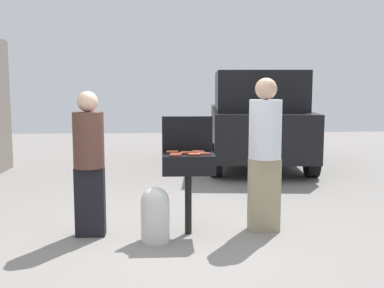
% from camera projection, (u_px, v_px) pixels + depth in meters
% --- Properties ---
extents(ground_plane, '(24.00, 24.00, 0.00)m').
position_uv_depth(ground_plane, '(168.00, 241.00, 5.26)').
color(ground_plane, gray).
extents(bbq_grill, '(0.60, 0.44, 0.95)m').
position_uv_depth(bbq_grill, '(188.00, 166.00, 5.42)').
color(bbq_grill, black).
rests_on(bbq_grill, ground).
extents(grill_lid_open, '(0.60, 0.05, 0.42)m').
position_uv_depth(grill_lid_open, '(187.00, 134.00, 5.59)').
color(grill_lid_open, black).
rests_on(grill_lid_open, bbq_grill).
extents(hot_dog_0, '(0.13, 0.03, 0.03)m').
position_uv_depth(hot_dog_0, '(187.00, 152.00, 5.46)').
color(hot_dog_0, '#C6593D').
rests_on(hot_dog_0, bbq_grill).
extents(hot_dog_1, '(0.13, 0.03, 0.03)m').
position_uv_depth(hot_dog_1, '(204.00, 154.00, 5.33)').
color(hot_dog_1, '#C6593D').
rests_on(hot_dog_1, bbq_grill).
extents(hot_dog_2, '(0.13, 0.03, 0.03)m').
position_uv_depth(hot_dog_2, '(198.00, 152.00, 5.50)').
color(hot_dog_2, '#C6593D').
rests_on(hot_dog_2, bbq_grill).
extents(hot_dog_3, '(0.13, 0.03, 0.03)m').
position_uv_depth(hot_dog_3, '(172.00, 152.00, 5.47)').
color(hot_dog_3, '#B74C33').
rests_on(hot_dog_3, bbq_grill).
extents(hot_dog_4, '(0.13, 0.03, 0.03)m').
position_uv_depth(hot_dog_4, '(199.00, 152.00, 5.44)').
color(hot_dog_4, '#C6593D').
rests_on(hot_dog_4, bbq_grill).
extents(hot_dog_5, '(0.13, 0.04, 0.03)m').
position_uv_depth(hot_dog_5, '(194.00, 155.00, 5.26)').
color(hot_dog_5, '#B74C33').
rests_on(hot_dog_5, bbq_grill).
extents(hot_dog_6, '(0.13, 0.03, 0.03)m').
position_uv_depth(hot_dog_6, '(175.00, 155.00, 5.22)').
color(hot_dog_6, '#AD4228').
rests_on(hot_dog_6, bbq_grill).
extents(hot_dog_7, '(0.13, 0.04, 0.03)m').
position_uv_depth(hot_dog_7, '(176.00, 154.00, 5.31)').
color(hot_dog_7, '#B74C33').
rests_on(hot_dog_7, bbq_grill).
extents(hot_dog_8, '(0.13, 0.03, 0.03)m').
position_uv_depth(hot_dog_8, '(185.00, 153.00, 5.39)').
color(hot_dog_8, '#AD4228').
rests_on(hot_dog_8, bbq_grill).
extents(hot_dog_9, '(0.13, 0.03, 0.03)m').
position_uv_depth(hot_dog_9, '(173.00, 152.00, 5.51)').
color(hot_dog_9, '#B74C33').
rests_on(hot_dog_9, bbq_grill).
extents(hot_dog_10, '(0.13, 0.03, 0.03)m').
position_uv_depth(hot_dog_10, '(195.00, 153.00, 5.41)').
color(hot_dog_10, '#B74C33').
rests_on(hot_dog_10, bbq_grill).
extents(hot_dog_11, '(0.13, 0.03, 0.03)m').
position_uv_depth(hot_dog_11, '(197.00, 151.00, 5.53)').
color(hot_dog_11, '#AD4228').
rests_on(hot_dog_11, bbq_grill).
extents(hot_dog_12, '(0.13, 0.03, 0.03)m').
position_uv_depth(hot_dog_12, '(194.00, 154.00, 5.30)').
color(hot_dog_12, '#B74C33').
rests_on(hot_dog_12, bbq_grill).
extents(propane_tank, '(0.32, 0.32, 0.62)m').
position_uv_depth(propane_tank, '(155.00, 213.00, 5.21)').
color(propane_tank, silver).
rests_on(propane_tank, ground).
extents(person_left, '(0.35, 0.35, 1.67)m').
position_uv_depth(person_left, '(89.00, 158.00, 5.34)').
color(person_left, black).
rests_on(person_left, ground).
extents(person_right, '(0.38, 0.38, 1.82)m').
position_uv_depth(person_right, '(265.00, 149.00, 5.53)').
color(person_right, gray).
rests_on(person_right, ground).
extents(parked_minivan, '(2.35, 4.55, 2.02)m').
position_uv_depth(parked_minivan, '(256.00, 118.00, 10.27)').
color(parked_minivan, black).
rests_on(parked_minivan, ground).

